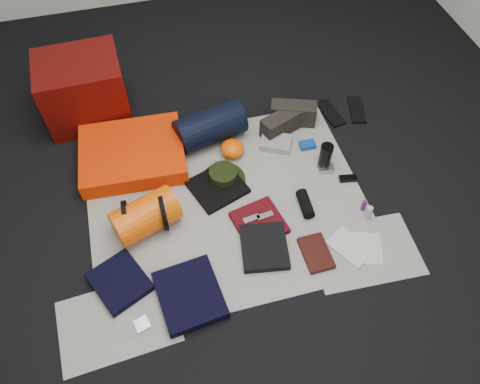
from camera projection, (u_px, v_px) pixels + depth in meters
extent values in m
cube|color=black|center=(228.00, 205.00, 2.76)|extent=(4.50, 4.50, 0.02)
cube|color=#B8B5AA|center=(228.00, 204.00, 2.75)|extent=(1.60, 1.30, 0.01)
cube|color=#B8B5AA|center=(118.00, 321.00, 2.33)|extent=(0.61, 0.44, 0.00)
cube|color=#B8B5AA|center=(365.00, 252.00, 2.56)|extent=(0.60, 0.43, 0.00)
cube|color=#530806|center=(84.00, 90.00, 3.02)|extent=(0.53, 0.45, 0.43)
cube|color=#FA3202|center=(133.00, 154.00, 2.90)|extent=(0.66, 0.55, 0.11)
cylinder|color=#F55604|center=(145.00, 216.00, 2.57)|extent=(0.41, 0.32, 0.21)
cylinder|color=black|center=(127.00, 220.00, 2.55)|extent=(0.02, 0.22, 0.22)
cylinder|color=black|center=(163.00, 212.00, 2.58)|extent=(0.03, 0.22, 0.22)
cylinder|color=black|center=(210.00, 127.00, 2.96)|extent=(0.47, 0.32, 0.23)
cylinder|color=black|center=(223.00, 179.00, 2.85)|extent=(0.36, 0.36, 0.01)
cylinder|color=black|center=(223.00, 175.00, 2.82)|extent=(0.17, 0.17, 0.07)
cube|color=black|center=(282.00, 123.00, 3.04)|extent=(0.31, 0.21, 0.14)
cube|color=black|center=(293.00, 113.00, 3.09)|extent=(0.32, 0.21, 0.15)
cube|color=black|center=(330.00, 113.00, 3.19)|extent=(0.14, 0.27, 0.01)
cube|color=black|center=(357.00, 110.00, 3.21)|extent=(0.15, 0.27, 0.01)
cube|color=black|center=(120.00, 282.00, 2.43)|extent=(0.35, 0.36, 0.04)
cube|color=black|center=(190.00, 295.00, 2.38)|extent=(0.35, 0.39, 0.06)
cube|color=black|center=(264.00, 247.00, 2.55)|extent=(0.29, 0.32, 0.04)
cube|color=black|center=(217.00, 187.00, 2.80)|extent=(0.37, 0.36, 0.03)
cube|color=#4C080E|center=(259.00, 223.00, 2.65)|extent=(0.31, 0.31, 0.03)
ellipsoid|color=#F55604|center=(232.00, 149.00, 2.94)|extent=(0.20, 0.20, 0.10)
cube|color=gray|center=(276.00, 143.00, 3.00)|extent=(0.24, 0.21, 0.05)
cylinder|color=black|center=(325.00, 157.00, 2.83)|extent=(0.08, 0.08, 0.19)
cylinder|color=black|center=(305.00, 204.00, 2.70)|extent=(0.08, 0.18, 0.07)
cube|color=#A3A3A8|center=(326.00, 169.00, 2.88)|extent=(0.10, 0.07, 0.04)
cube|color=navy|center=(307.00, 145.00, 3.00)|extent=(0.10, 0.07, 0.03)
cylinder|color=#4B2067|center=(364.00, 205.00, 2.69)|extent=(0.04, 0.04, 0.08)
cylinder|color=#A3A7A2|center=(368.00, 213.00, 2.65)|extent=(0.04, 0.04, 0.10)
cube|color=black|center=(316.00, 253.00, 2.53)|extent=(0.15, 0.22, 0.03)
cube|color=beige|center=(350.00, 247.00, 2.57)|extent=(0.25, 0.27, 0.01)
cube|color=beige|center=(367.00, 248.00, 2.57)|extent=(0.21, 0.24, 0.01)
cube|color=black|center=(348.00, 178.00, 2.84)|extent=(0.11, 0.06, 0.03)
cube|color=#A3A3A8|center=(142.00, 324.00, 2.31)|extent=(0.09, 0.09, 0.01)
cylinder|color=beige|center=(219.00, 179.00, 2.80)|extent=(0.05, 0.05, 0.03)
cube|color=#A3A3A8|center=(251.00, 219.00, 2.63)|extent=(0.10, 0.05, 0.01)
cube|color=#A3A3A8|center=(265.00, 216.00, 2.65)|extent=(0.10, 0.05, 0.01)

